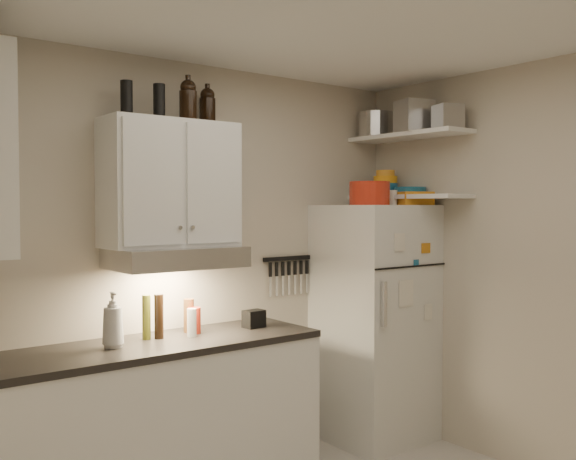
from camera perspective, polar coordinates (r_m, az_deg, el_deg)
ceiling at (r=3.11m, az=6.92°, el=19.28°), size 3.20×3.00×0.02m
back_wall at (r=4.20m, az=-7.83°, el=-3.24°), size 3.20×0.02×2.60m
right_wall at (r=4.28m, az=22.38°, el=-3.29°), size 0.02×3.00×2.60m
base_cabinet at (r=3.86m, az=-12.75°, el=-16.83°), size 2.10×0.60×0.88m
countertop at (r=3.74m, az=-12.81°, el=-10.15°), size 2.10×0.62×0.04m
upper_cabinet at (r=3.89m, az=-10.41°, el=4.06°), size 0.80×0.33×0.75m
range_hood at (r=3.84m, az=-9.92°, el=-2.41°), size 0.76×0.46×0.12m
fridge at (r=4.75m, az=7.71°, el=-8.09°), size 0.70×0.68×1.70m
shelf_hi at (r=4.76m, az=10.67°, el=8.22°), size 0.30×0.95×0.03m
shelf_lo at (r=4.73m, az=10.63°, el=2.92°), size 0.30×0.95×0.03m
knife_strip at (r=4.57m, az=-0.04°, el=-2.54°), size 0.42×0.02×0.03m
dutch_oven at (r=4.47m, az=7.26°, el=3.26°), size 0.35×0.35×0.16m
book_stack at (r=4.72m, az=10.88°, el=2.77°), size 0.32×0.35×0.10m
spice_jar at (r=4.65m, az=9.29°, el=2.86°), size 0.08×0.08×0.11m
stock_pot at (r=4.97m, az=7.82°, el=9.23°), size 0.31×0.31×0.19m
tin_a at (r=4.68m, az=11.13°, el=9.87°), size 0.27×0.25×0.22m
tin_b at (r=4.54m, az=14.02°, el=9.72°), size 0.21×0.21×0.16m
bowl_teal at (r=4.91m, az=8.44°, el=3.60°), size 0.22×0.22×0.09m
bowl_orange at (r=4.90m, az=8.65°, el=4.44°), size 0.18×0.18×0.05m
bowl_yellow at (r=4.90m, az=8.65°, el=5.01°), size 0.14×0.14×0.04m
plates at (r=4.80m, az=10.80°, el=3.43°), size 0.31×0.31×0.06m
growler_a at (r=3.92m, az=-8.87°, el=11.39°), size 0.14×0.14×0.25m
growler_b at (r=4.13m, az=-7.18°, el=10.87°), size 0.13×0.13×0.24m
thermos_a at (r=3.85m, az=-11.38°, el=11.16°), size 0.09×0.09×0.20m
thermos_b at (r=3.80m, az=-14.16°, el=11.27°), size 0.09×0.09×0.20m
soap_bottle at (r=3.65m, az=-15.31°, el=-7.46°), size 0.14×0.15×0.34m
pepper_mill at (r=4.00m, az=-8.81°, el=-7.52°), size 0.08×0.08×0.20m
oil_bottle at (r=3.83m, az=-12.47°, el=-7.58°), size 0.06×0.06×0.26m
vinegar_bottle at (r=3.84m, az=-11.40°, el=-7.54°), size 0.07×0.07×0.26m
clear_bottle at (r=3.87m, az=-8.55°, el=-8.15°), size 0.06×0.06×0.17m
red_jar at (r=3.97m, az=-8.33°, el=-7.96°), size 0.09×0.09×0.16m
caddy at (r=4.12m, az=-3.05°, el=-7.89°), size 0.14×0.10×0.11m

